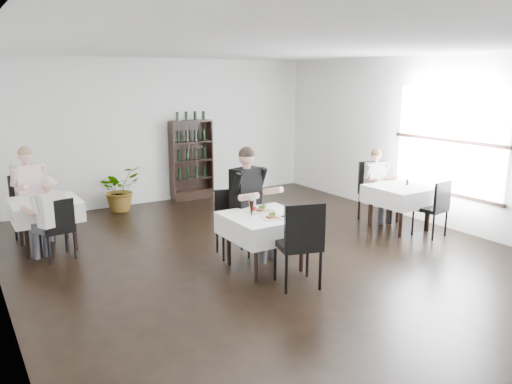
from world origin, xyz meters
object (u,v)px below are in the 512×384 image
at_px(wine_shelf, 191,161).
at_px(potted_tree, 120,189).
at_px(main_table, 265,225).
at_px(diner_main, 251,194).

distance_m(wine_shelf, potted_tree, 1.71).
distance_m(main_table, potted_tree, 4.20).
height_order(wine_shelf, potted_tree, wine_shelf).
height_order(main_table, potted_tree, potted_tree).
height_order(wine_shelf, main_table, wine_shelf).
xyz_separation_m(potted_tree, diner_main, (0.85, -3.61, 0.50)).
bearing_deg(diner_main, main_table, -100.22).
bearing_deg(main_table, potted_tree, 100.39).
relative_size(wine_shelf, potted_tree, 1.95).
bearing_deg(main_table, wine_shelf, 78.22).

